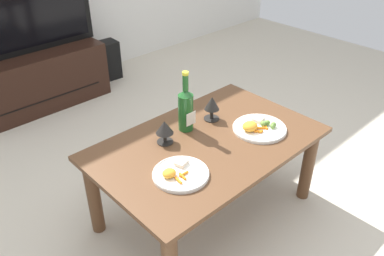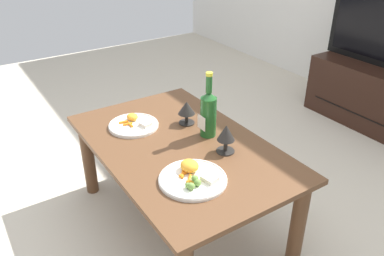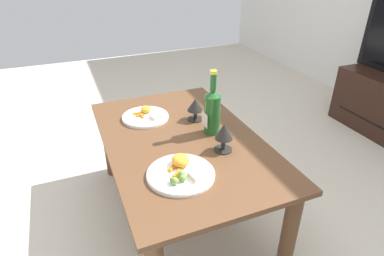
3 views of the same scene
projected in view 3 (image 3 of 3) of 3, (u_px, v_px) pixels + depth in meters
name	position (u px, v px, depth m)	size (l,w,h in m)	color
ground_plane	(183.00, 211.00, 1.85)	(6.40, 6.40, 0.00)	beige
dining_table	(182.00, 153.00, 1.65)	(1.17, 0.74, 0.49)	brown
wine_bottle	(213.00, 110.00, 1.60)	(0.08, 0.08, 0.33)	#1E5923
goblet_left	(195.00, 106.00, 1.75)	(0.09, 0.09, 0.13)	black
goblet_right	(224.00, 133.00, 1.47)	(0.09, 0.09, 0.14)	black
dinner_plate_left	(146.00, 116.00, 1.80)	(0.26, 0.26, 0.05)	white
dinner_plate_right	(181.00, 172.00, 1.34)	(0.29, 0.29, 0.06)	white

